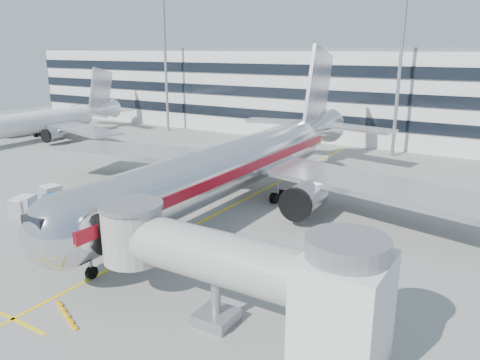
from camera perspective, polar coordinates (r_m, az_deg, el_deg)
The scene contains 15 objects.
ground at distance 39.95m, azimuth -8.92°, elevation -7.21°, with size 180.00×180.00×0.00m, color gray.
lead_in_line at distance 47.44m, azimuth -1.10°, elevation -3.26°, with size 0.25×70.00×0.01m, color yellow.
stop_bar at distance 31.86m, azimuth -25.95°, elevation -14.99°, with size 6.00×0.25×0.01m, color yellow.
main_jet at distance 47.65m, azimuth -0.01°, elevation 2.13°, with size 50.95×48.70×16.06m.
jet_bridge at distance 25.87m, azimuth 0.11°, elevation -10.82°, with size 17.80×4.50×7.00m.
terminal at distance 89.39m, azimuth 15.95°, elevation 10.24°, with size 150.00×24.25×15.60m.
light_mast_west at distance 91.51m, azimuth -9.12°, elevation 15.19°, with size 2.40×1.20×25.45m.
light_mast_centre at distance 71.62m, azimuth 19.06°, elevation 14.46°, with size 2.40×1.20×25.45m.
second_jet at distance 89.30m, azimuth -23.53°, elevation 6.54°, with size 38.21×36.52×12.04m.
belt_loader at distance 45.97m, azimuth -15.87°, elevation -3.64°, with size 4.89×1.79×2.34m.
baggage_tug at distance 48.55m, azimuth -21.51°, elevation -2.90°, with size 2.82×2.07×1.94m.
cargo_container_left at distance 49.98m, azimuth -24.68°, elevation -2.72°, with size 2.09×2.09×1.71m.
cargo_container_right at distance 52.15m, azimuth -22.03°, elevation -1.61°, with size 1.97×1.97×1.85m.
cargo_container_front at distance 50.08m, azimuth -25.30°, elevation -2.89°, with size 1.76×1.76×1.49m.
ramp_worker at distance 43.74m, azimuth -19.09°, elevation -4.42°, with size 0.74×0.49×2.04m, color #B7FE1A.
Camera 1 is at (24.24, -27.75, 15.44)m, focal length 35.00 mm.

